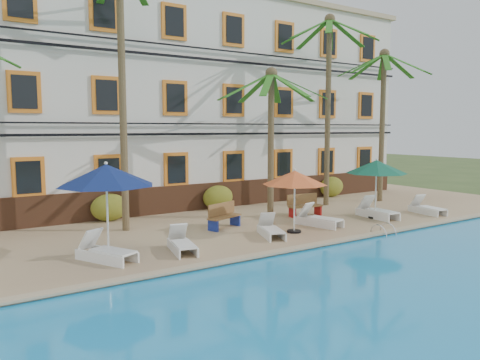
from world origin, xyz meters
TOP-DOWN VIEW (x-y plane):
  - ground at (0.00, 0.00)m, footprint 100.00×100.00m
  - pool_deck at (0.00, 5.00)m, footprint 30.00×12.00m
  - pool_coping at (0.00, -0.90)m, footprint 30.00×0.35m
  - hotel_building at (0.00, 9.98)m, footprint 25.40×6.44m
  - palm_b at (-4.67, 4.59)m, footprint 4.54×4.54m
  - palm_c at (1.30, 3.78)m, footprint 4.54×4.54m
  - palm_d at (5.42, 4.76)m, footprint 4.54×4.54m
  - palm_e at (8.64, 4.19)m, footprint 4.54×4.54m
  - shrub_left at (-4.63, 6.60)m, footprint 1.50×0.90m
  - shrub_mid at (0.42, 6.60)m, footprint 1.50×0.90m
  - shrub_right at (7.58, 6.60)m, footprint 1.50×0.90m
  - umbrella_blue at (-6.34, 1.39)m, footprint 2.77×2.77m
  - umbrella_red at (0.21, 0.94)m, footprint 2.28×2.28m
  - umbrella_green at (4.74, 1.17)m, footprint 2.48×2.48m
  - lounger_a at (-6.53, 1.05)m, footprint 1.40×1.92m
  - lounger_b at (-4.31, 0.77)m, footprint 0.94×1.75m
  - lounger_c at (-0.87, 0.88)m, footprint 1.12×1.74m
  - lounger_d at (1.71, 1.31)m, footprint 1.07×1.90m
  - lounger_e at (4.85, 1.17)m, footprint 0.85×1.95m
  - lounger_f at (7.42, 0.61)m, footprint 0.86×1.76m
  - bench_left at (-1.53, 2.98)m, footprint 1.57×0.96m
  - bench_right at (2.62, 3.15)m, footprint 1.55×0.65m
  - pool_ladder at (2.64, -1.00)m, footprint 0.54×0.74m

SIDE VIEW (x-z plane):
  - ground at x=0.00m, z-range 0.00..0.00m
  - pool_deck at x=0.00m, z-range 0.00..0.25m
  - pool_ladder at x=2.64m, z-range -0.12..0.62m
  - pool_coping at x=0.00m, z-range 0.25..0.31m
  - lounger_c at x=-0.87m, z-range 0.11..0.89m
  - lounger_b at x=-4.31m, z-range 0.11..0.90m
  - lounger_f at x=7.42m, z-range 0.11..0.91m
  - lounger_d at x=1.71m, z-range 0.10..0.95m
  - lounger_a at x=-6.53m, z-range 0.10..0.96m
  - lounger_e at x=4.85m, z-range 0.09..0.99m
  - bench_left at x=-1.53m, z-range 0.26..1.18m
  - bench_right at x=2.62m, z-range 0.26..1.18m
  - shrub_left at x=-4.63m, z-range 0.25..1.35m
  - shrub_mid at x=0.42m, z-range 0.25..1.35m
  - shrub_right at x=7.58m, z-range 0.25..1.35m
  - umbrella_red at x=0.21m, z-range 1.05..3.34m
  - umbrella_green at x=4.74m, z-range 1.12..3.60m
  - umbrella_blue at x=-6.34m, z-range 1.23..3.99m
  - palm_c at x=1.30m, z-range 1.25..7.42m
  - palm_e at x=8.64m, z-range 1.38..9.01m
  - hotel_building at x=0.00m, z-range 0.26..10.49m
  - palm_d at x=5.42m, z-range 1.47..10.48m
  - palm_b at x=-4.67m, z-range 1.52..11.32m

